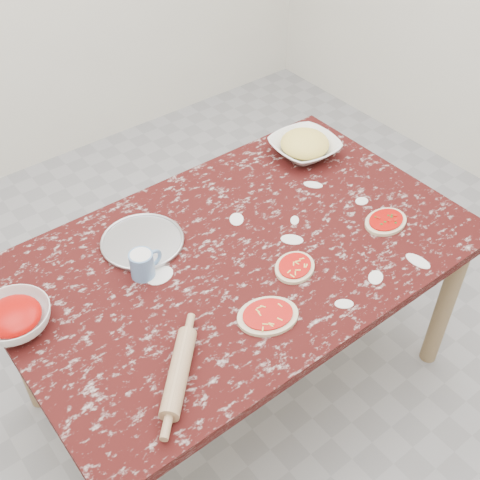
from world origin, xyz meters
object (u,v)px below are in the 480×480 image
at_px(sauce_bowl, 14,319).
at_px(flour_mug, 143,264).
at_px(cheese_bowl, 304,148).
at_px(rolling_pin, 179,372).
at_px(pizza_tray, 142,242).
at_px(worktable, 240,268).

bearing_deg(sauce_bowl, flour_mug, -6.36).
bearing_deg(cheese_bowl, flour_mug, -167.92).
bearing_deg(cheese_bowl, rolling_pin, -149.50).
bearing_deg(rolling_pin, sauce_bowl, 121.94).
xyz_separation_m(pizza_tray, cheese_bowl, (0.81, 0.06, 0.03)).
height_order(pizza_tray, sauce_bowl, sauce_bowl).
bearing_deg(rolling_pin, cheese_bowl, 30.50).
bearing_deg(worktable, flour_mug, 161.72).
xyz_separation_m(pizza_tray, sauce_bowl, (-0.50, -0.09, 0.03)).
bearing_deg(worktable, sauce_bowl, 168.37).
relative_size(cheese_bowl, flour_mug, 2.23).
distance_m(pizza_tray, flour_mug, 0.16).
bearing_deg(flour_mug, rolling_pin, -108.24).
relative_size(worktable, flour_mug, 13.40).
distance_m(worktable, pizza_tray, 0.35).
xyz_separation_m(pizza_tray, flour_mug, (-0.07, -0.13, 0.04)).
relative_size(pizza_tray, rolling_pin, 1.00).
distance_m(cheese_bowl, rolling_pin, 1.18).
distance_m(pizza_tray, cheese_bowl, 0.81).
relative_size(worktable, pizza_tray, 5.65).
bearing_deg(rolling_pin, pizza_tray, 68.95).
height_order(sauce_bowl, cheese_bowl, sauce_bowl).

